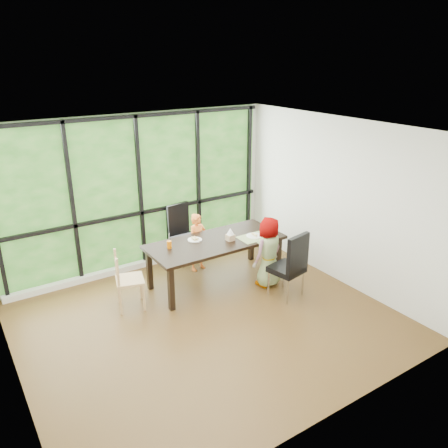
{
  "coord_description": "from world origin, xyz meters",
  "views": [
    {
      "loc": [
        -2.82,
        -4.73,
        3.59
      ],
      "look_at": [
        0.83,
        0.83,
        1.05
      ],
      "focal_mm": 35.84,
      "sensor_mm": 36.0,
      "label": 1
    }
  ],
  "objects": [
    {
      "name": "straw_white",
      "position": [
        -0.03,
        1.08,
        0.91
      ],
      "size": [
        0.01,
        0.04,
        0.2
      ],
      "primitive_type": "cylinder",
      "rotation": [
        0.14,
        0.0,
        0.0
      ],
      "color": "white",
      "rests_on": "orange_cup"
    },
    {
      "name": "white_mug",
      "position": [
        1.78,
        1.0,
        0.79
      ],
      "size": [
        0.09,
        0.09,
        0.09
      ],
      "primitive_type": "cylinder",
      "color": "white",
      "rests_on": "dining_table"
    },
    {
      "name": "straw_pink",
      "position": [
        1.62,
        0.66,
        0.92
      ],
      "size": [
        0.01,
        0.04,
        0.2
      ],
      "primitive_type": "cylinder",
      "rotation": [
        0.14,
        0.0,
        0.0
      ],
      "color": "pink",
      "rests_on": "green_cup"
    },
    {
      "name": "child_older",
      "position": [
        1.39,
        0.39,
        0.59
      ],
      "size": [
        0.63,
        0.47,
        1.17
      ],
      "primitive_type": "imported",
      "rotation": [
        0.0,
        0.0,
        3.33
      ],
      "color": "slate",
      "rests_on": "ground"
    },
    {
      "name": "foliage_backdrop",
      "position": [
        0.0,
        2.23,
        1.35
      ],
      "size": [
        4.8,
        0.02,
        2.65
      ],
      "primitive_type": "cube",
      "color": "#1C4615",
      "rests_on": "back_wall"
    },
    {
      "name": "tissue",
      "position": [
        0.93,
        0.81,
        0.91
      ],
      "size": [
        0.12,
        0.12,
        0.11
      ],
      "primitive_type": "cone",
      "color": "white",
      "rests_on": "tissue_box"
    },
    {
      "name": "back_wall",
      "position": [
        0.0,
        2.25,
        1.35
      ],
      "size": [
        5.0,
        0.0,
        5.0
      ],
      "primitive_type": "plane",
      "rotation": [
        1.57,
        0.0,
        0.0
      ],
      "color": "silver",
      "rests_on": "ground"
    },
    {
      "name": "orange_cup",
      "position": [
        -0.03,
        1.08,
        0.81
      ],
      "size": [
        0.07,
        0.07,
        0.12
      ],
      "primitive_type": "cylinder",
      "color": "#DB6706",
      "rests_on": "dining_table"
    },
    {
      "name": "window_sill",
      "position": [
        0.0,
        2.15,
        0.05
      ],
      "size": [
        4.8,
        0.12,
        0.1
      ],
      "primitive_type": "cube",
      "color": "silver",
      "rests_on": "ground"
    },
    {
      "name": "chair_end_beech",
      "position": [
        -0.76,
        0.97,
        0.45
      ],
      "size": [
        0.5,
        0.51,
        0.9
      ],
      "primitive_type": "cube",
      "rotation": [
        0.0,
        0.0,
        1.29
      ],
      "color": "tan",
      "rests_on": "ground"
    },
    {
      "name": "crepe_rolls_near",
      "position": [
        1.36,
        0.73,
        0.78
      ],
      "size": [
        0.05,
        0.12,
        0.04
      ],
      "primitive_type": null,
      "color": "tan",
      "rests_on": "plate_near"
    },
    {
      "name": "chair_interior_leather",
      "position": [
        1.41,
        -0.05,
        0.54
      ],
      "size": [
        0.54,
        0.54,
        1.08
      ],
      "primitive_type": "cube",
      "rotation": [
        0.0,
        0.0,
        3.34
      ],
      "color": "black",
      "rests_on": "ground"
    },
    {
      "name": "crepe_rolls_far",
      "position": [
        0.45,
        1.13,
        0.78
      ],
      "size": [
        0.1,
        0.12,
        0.04
      ],
      "primitive_type": null,
      "color": "tan",
      "rests_on": "plate_far"
    },
    {
      "name": "placemat",
      "position": [
        1.32,
        0.69,
        0.75
      ],
      "size": [
        0.5,
        0.36,
        0.01
      ],
      "primitive_type": "cube",
      "color": "tan",
      "rests_on": "dining_table"
    },
    {
      "name": "child_toddler",
      "position": [
        0.73,
        1.51,
        0.52
      ],
      "size": [
        0.41,
        0.31,
        1.03
      ],
      "primitive_type": "imported",
      "rotation": [
        0.0,
        0.0,
        0.18
      ],
      "color": "orange",
      "rests_on": "ground"
    },
    {
      "name": "chair_window_leather",
      "position": [
        0.67,
        1.89,
        0.54
      ],
      "size": [
        0.53,
        0.53,
        1.08
      ],
      "primitive_type": "cube",
      "rotation": [
        0.0,
        0.0,
        0.16
      ],
      "color": "black",
      "rests_on": "ground"
    },
    {
      "name": "green_cup",
      "position": [
        1.62,
        0.66,
        0.82
      ],
      "size": [
        0.08,
        0.08,
        0.13
      ],
      "primitive_type": "cylinder",
      "color": "#43CD28",
      "rests_on": "dining_table"
    },
    {
      "name": "window_mullions",
      "position": [
        0.0,
        2.19,
        1.35
      ],
      "size": [
        4.8,
        0.06,
        2.65
      ],
      "primitive_type": null,
      "color": "black",
      "rests_on": "back_wall"
    },
    {
      "name": "dining_table",
      "position": [
        0.73,
        0.93,
        0.38
      ],
      "size": [
        2.29,
        1.11,
        0.75
      ],
      "primitive_type": "cube",
      "rotation": [
        0.0,
        0.0,
        0.07
      ],
      "color": "black",
      "rests_on": "ground"
    },
    {
      "name": "plate_far",
      "position": [
        0.45,
        1.13,
        0.76
      ],
      "size": [
        0.23,
        0.23,
        0.01
      ],
      "primitive_type": "cylinder",
      "color": "white",
      "rests_on": "dining_table"
    },
    {
      "name": "ground",
      "position": [
        0.0,
        0.0,
        0.0
      ],
      "size": [
        5.0,
        5.0,
        0.0
      ],
      "primitive_type": "plane",
      "color": "black",
      "rests_on": "ground"
    },
    {
      "name": "tissue_box",
      "position": [
        0.93,
        0.81,
        0.8
      ],
      "size": [
        0.12,
        0.12,
        0.1
      ],
      "primitive_type": "cube",
      "color": "tan",
      "rests_on": "dining_table"
    },
    {
      "name": "plate_near",
      "position": [
        1.36,
        0.73,
        0.76
      ],
      "size": [
        0.27,
        0.27,
        0.02
      ],
      "primitive_type": "cylinder",
      "color": "white",
      "rests_on": "dining_table"
    }
  ]
}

